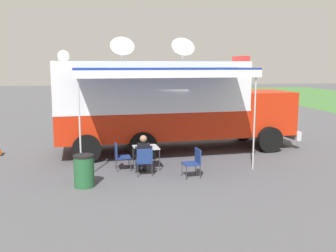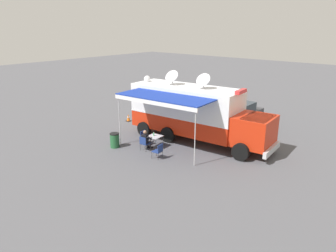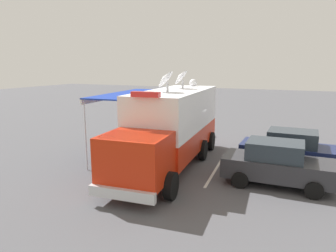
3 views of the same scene
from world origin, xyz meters
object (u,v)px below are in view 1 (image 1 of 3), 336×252
command_truck (170,102)px  water_bottle (144,144)px  folding_chair_at_table (144,159)px  seated_responder (143,154)px  car_behind_truck (167,113)px  trash_bin (84,171)px  folding_chair_spare_by_truck (194,160)px  car_far_corner (120,113)px  folding_chair_beside_table (120,155)px  folding_table (146,149)px

command_truck → water_bottle: bearing=-26.6°
water_bottle → folding_chair_at_table: size_ratio=0.26×
folding_chair_at_table → seated_responder: bearing=-175.3°
command_truck → folding_chair_at_table: 3.88m
water_bottle → seated_responder: bearing=-6.7°
folding_chair_at_table → car_behind_truck: 8.45m
folding_chair_at_table → trash_bin: 1.93m
water_bottle → folding_chair_spare_by_truck: (1.15, 1.43, -0.32)m
trash_bin → car_far_corner: 9.42m
water_bottle → folding_chair_spare_by_truck: bearing=51.3°
folding_chair_beside_table → car_behind_truck: bearing=160.1°
car_behind_truck → car_far_corner: (-0.32, -2.46, 0.00)m
trash_bin → command_truck: bearing=143.4°
folding_chair_at_table → seated_responder: (-0.19, -0.02, 0.14)m
folding_table → car_behind_truck: (-7.41, 1.85, 0.21)m
folding_chair_at_table → car_far_corner: car_far_corner is taller
folding_table → car_behind_truck: 7.64m
folding_chair_beside_table → trash_bin: 1.87m
seated_responder → trash_bin: bearing=-60.3°
folding_chair_beside_table → car_behind_truck: car_behind_truck is taller
folding_chair_at_table → car_behind_truck: (-8.21, 1.98, 0.37)m
folding_chair_spare_by_truck → seated_responder: seated_responder is taller
folding_table → water_bottle: water_bottle is taller
water_bottle → trash_bin: size_ratio=0.25×
seated_responder → car_far_corner: (-8.33, -0.46, 0.23)m
water_bottle → car_far_corner: bearing=-176.0°
command_truck → trash_bin: 5.38m
trash_bin → car_far_corner: bearing=172.2°
water_bottle → folding_chair_beside_table: 0.84m
command_truck → folding_chair_beside_table: bearing=-38.4°
folding_chair_spare_by_truck → car_behind_truck: car_behind_truck is taller
folding_table → folding_chair_at_table: bearing=-9.4°
car_behind_truck → command_truck: bearing=-7.6°
car_behind_truck → folding_chair_at_table: bearing=-13.6°
trash_bin → car_behind_truck: size_ratio=0.22×
folding_chair_beside_table → command_truck: bearing=141.6°
water_bottle → car_behind_truck: 7.65m
seated_responder → trash_bin: (0.99, -1.74, -0.20)m
folding_chair_at_table → folding_chair_beside_table: same height
folding_table → car_behind_truck: size_ratio=0.20×
water_bottle → car_far_corner: (-7.72, -0.53, 0.05)m
folding_table → trash_bin: size_ratio=0.95×
water_bottle → car_far_corner: car_far_corner is taller
folding_chair_beside_table → car_far_corner: 7.77m
command_truck → seated_responder: bearing=-23.1°
folding_chair_beside_table → seated_responder: bearing=50.8°
car_behind_truck → car_far_corner: size_ratio=1.00×
folding_chair_at_table → trash_bin: (0.80, -1.75, -0.06)m
command_truck → folding_chair_at_table: bearing=-21.7°
command_truck → folding_table: (2.55, -1.20, -1.27)m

